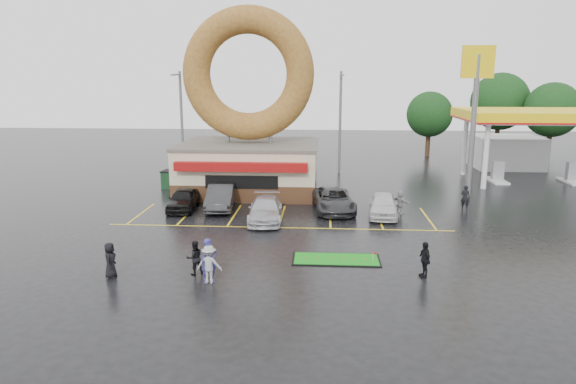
# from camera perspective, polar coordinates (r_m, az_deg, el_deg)

# --- Properties ---
(ground) EXTENTS (120.00, 120.00, 0.00)m
(ground) POSITION_cam_1_polar(r_m,az_deg,el_deg) (26.43, -1.70, -6.08)
(ground) COLOR black
(ground) RESTS_ON ground
(donut_shop) EXTENTS (10.20, 8.70, 13.50)m
(donut_shop) POSITION_cam_1_polar(r_m,az_deg,el_deg) (38.48, -4.35, 6.62)
(donut_shop) COLOR #472B19
(donut_shop) RESTS_ON ground
(gas_station) EXTENTS (12.30, 13.65, 5.90)m
(gas_station) POSITION_cam_1_polar(r_m,az_deg,el_deg) (49.32, 24.81, 5.93)
(gas_station) COLOR silver
(gas_station) RESTS_ON ground
(shell_sign) EXTENTS (2.20, 0.36, 10.60)m
(shell_sign) POSITION_cam_1_polar(r_m,az_deg,el_deg) (38.40, 20.12, 10.25)
(shell_sign) COLOR slate
(shell_sign) RESTS_ON ground
(streetlight_left) EXTENTS (0.40, 2.21, 9.00)m
(streetlight_left) POSITION_cam_1_polar(r_m,az_deg,el_deg) (46.67, -11.75, 7.84)
(streetlight_left) COLOR slate
(streetlight_left) RESTS_ON ground
(streetlight_mid) EXTENTS (0.40, 2.21, 9.00)m
(streetlight_mid) POSITION_cam_1_polar(r_m,az_deg,el_deg) (46.00, 5.82, 7.97)
(streetlight_mid) COLOR slate
(streetlight_mid) RESTS_ON ground
(streetlight_right) EXTENTS (0.40, 2.21, 9.00)m
(streetlight_right) POSITION_cam_1_polar(r_m,az_deg,el_deg) (48.89, 20.10, 7.55)
(streetlight_right) COLOR slate
(streetlight_right) RESTS_ON ground
(tree_far_a) EXTENTS (5.60, 5.60, 8.00)m
(tree_far_a) POSITION_cam_1_polar(r_m,az_deg,el_deg) (59.84, 27.31, 8.10)
(tree_far_a) COLOR #332114
(tree_far_a) RESTS_ON ground
(tree_far_c) EXTENTS (6.30, 6.30, 9.00)m
(tree_far_c) POSITION_cam_1_polar(r_m,az_deg,el_deg) (62.12, 22.49, 9.26)
(tree_far_c) COLOR #332114
(tree_far_c) RESTS_ON ground
(tree_far_d) EXTENTS (4.90, 4.90, 7.00)m
(tree_far_d) POSITION_cam_1_polar(r_m,az_deg,el_deg) (58.20, 15.45, 8.31)
(tree_far_d) COLOR #332114
(tree_far_d) RESTS_ON ground
(car_black) EXTENTS (1.87, 4.22, 1.41)m
(car_black) POSITION_cam_1_polar(r_m,az_deg,el_deg) (34.10, -11.57, -0.80)
(car_black) COLOR black
(car_black) RESTS_ON ground
(car_dgrey) EXTENTS (2.08, 4.90, 1.57)m
(car_dgrey) POSITION_cam_1_polar(r_m,az_deg,el_deg) (33.96, -7.48, -0.56)
(car_dgrey) COLOR #29292C
(car_dgrey) RESTS_ON ground
(car_silver) EXTENTS (2.22, 4.89, 1.39)m
(car_silver) POSITION_cam_1_polar(r_m,az_deg,el_deg) (30.89, -2.53, -1.96)
(car_silver) COLOR #B4B3B9
(car_silver) RESTS_ON ground
(car_grey) EXTENTS (2.99, 5.51, 1.47)m
(car_grey) POSITION_cam_1_polar(r_m,az_deg,el_deg) (33.22, 5.08, -0.89)
(car_grey) COLOR #2F3032
(car_grey) RESTS_ON ground
(car_white) EXTENTS (2.10, 4.39, 1.45)m
(car_white) POSITION_cam_1_polar(r_m,az_deg,el_deg) (32.40, 10.52, -1.42)
(car_white) COLOR silver
(car_white) RESTS_ON ground
(person_blue) EXTENTS (0.83, 0.76, 1.91)m
(person_blue) POSITION_cam_1_polar(r_m,az_deg,el_deg) (21.95, -8.76, -7.56)
(person_blue) COLOR navy
(person_blue) RESTS_ON ground
(person_blackjkt) EXTENTS (0.93, 0.86, 1.53)m
(person_blackjkt) POSITION_cam_1_polar(r_m,az_deg,el_deg) (22.98, -10.32, -7.20)
(person_blackjkt) COLOR black
(person_blackjkt) RESTS_ON ground
(person_hoodie) EXTENTS (1.10, 0.67, 1.65)m
(person_hoodie) POSITION_cam_1_polar(r_m,az_deg,el_deg) (21.94, -8.75, -7.93)
(person_hoodie) COLOR #98999B
(person_hoodie) RESTS_ON ground
(person_bystander) EXTENTS (0.59, 0.83, 1.57)m
(person_bystander) POSITION_cam_1_polar(r_m,az_deg,el_deg) (23.52, -19.15, -7.18)
(person_bystander) COLOR black
(person_bystander) RESTS_ON ground
(person_cameraman) EXTENTS (0.59, 0.99, 1.59)m
(person_cameraman) POSITION_cam_1_polar(r_m,az_deg,el_deg) (23.09, 14.94, -7.25)
(person_cameraman) COLOR black
(person_cameraman) RESTS_ON ground
(person_walker_near) EXTENTS (1.15, 1.44, 1.53)m
(person_walker_near) POSITION_cam_1_polar(r_m,az_deg,el_deg) (33.26, 12.39, -1.07)
(person_walker_near) COLOR #949497
(person_walker_near) RESTS_ON ground
(person_walker_far) EXTENTS (0.70, 0.61, 1.62)m
(person_walker_far) POSITION_cam_1_polar(r_m,az_deg,el_deg) (35.40, 19.10, -0.58)
(person_walker_far) COLOR black
(person_walker_far) RESTS_ON ground
(dumpster) EXTENTS (1.95, 1.44, 1.30)m
(dumpster) POSITION_cam_1_polar(r_m,az_deg,el_deg) (40.99, -12.47, 1.33)
(dumpster) COLOR #163A1F
(dumpster) RESTS_ON ground
(putting_green) EXTENTS (4.15, 1.80, 0.52)m
(putting_green) POSITION_cam_1_polar(r_m,az_deg,el_deg) (24.64, 5.37, -7.46)
(putting_green) COLOR black
(putting_green) RESTS_ON ground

